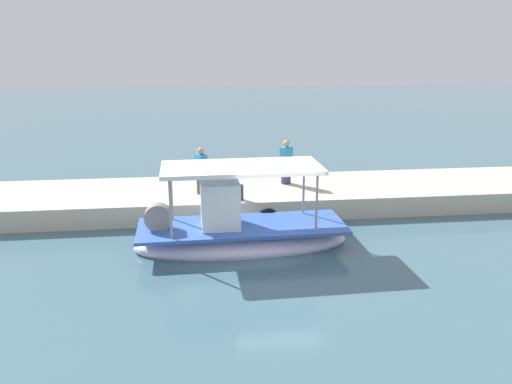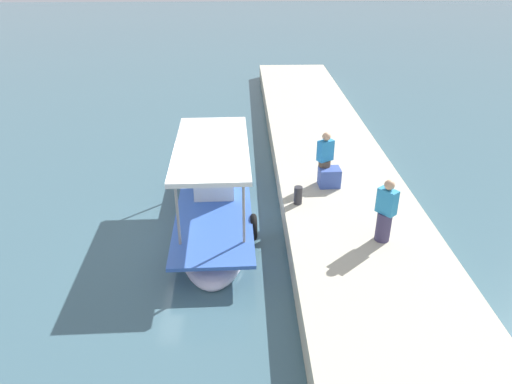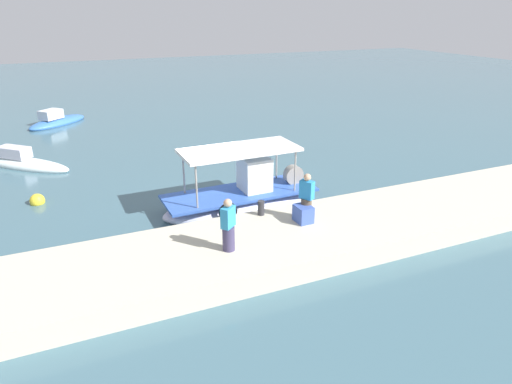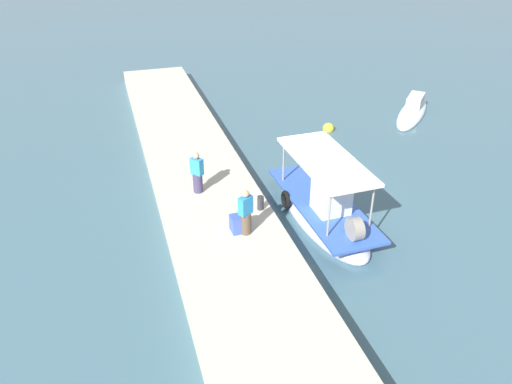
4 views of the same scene
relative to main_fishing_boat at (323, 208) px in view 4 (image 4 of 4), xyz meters
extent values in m
plane|color=#416472|center=(-1.07, 0.36, -0.45)|extent=(120.00, 120.00, 0.00)
cube|color=beige|center=(-1.07, -3.92, -0.09)|extent=(36.00, 3.88, 0.73)
ellipsoid|color=silver|center=(-0.09, 0.00, -0.33)|extent=(6.39, 2.24, 0.94)
cube|color=#375FB9|center=(-0.09, 0.00, 0.19)|extent=(6.14, 2.23, 0.10)
cube|color=white|center=(0.54, 0.02, 0.86)|extent=(1.13, 1.18, 1.45)
cylinder|color=gray|center=(1.92, 0.85, 1.02)|extent=(0.07, 0.07, 1.77)
cylinder|color=gray|center=(1.95, -0.74, 1.02)|extent=(0.07, 0.07, 1.77)
cylinder|color=gray|center=(-2.14, 0.75, 1.02)|extent=(0.07, 0.07, 1.77)
cylinder|color=gray|center=(-2.11, -0.84, 1.02)|extent=(0.07, 0.07, 1.77)
cube|color=white|center=(-0.09, 0.00, 1.97)|extent=(4.61, 2.09, 0.12)
torus|color=black|center=(-1.02, -1.11, -0.01)|extent=(0.74, 0.20, 0.74)
cylinder|color=gray|center=(2.32, 0.06, 0.59)|extent=(0.81, 0.37, 0.80)
cylinder|color=brown|center=(1.02, -3.32, 0.66)|extent=(0.50, 0.50, 0.77)
cube|color=#2989CF|center=(1.02, -3.32, 1.36)|extent=(0.45, 0.53, 0.63)
sphere|color=tan|center=(1.02, -3.32, 1.80)|extent=(0.25, 0.25, 0.25)
cylinder|color=#3D3759|center=(-2.17, -4.29, 0.66)|extent=(0.52, 0.52, 0.77)
cube|color=#2F91C8|center=(-2.17, -4.29, 1.37)|extent=(0.53, 0.50, 0.64)
sphere|color=tan|center=(-2.17, -4.29, 1.81)|extent=(0.25, 0.25, 0.25)
cylinder|color=#2D2D33|center=(-0.25, -2.39, 0.54)|extent=(0.24, 0.24, 0.52)
cube|color=#3C58AD|center=(0.83, -3.46, 0.56)|extent=(0.53, 0.66, 0.58)
sphere|color=yellow|center=(-7.60, 3.73, -0.33)|extent=(0.60, 0.60, 0.60)
ellipsoid|color=white|center=(-8.23, 9.18, -0.36)|extent=(4.88, 4.71, 0.68)
cube|color=silver|center=(-8.63, 9.56, 0.25)|extent=(1.73, 1.69, 0.54)
camera|label=1|loc=(1.19, 14.18, 5.39)|focal=35.91mm
camera|label=2|loc=(-12.00, -0.81, 6.88)|focal=33.24mm
camera|label=3|loc=(-6.25, -15.68, 7.04)|focal=32.03mm
camera|label=4|loc=(14.07, -7.05, 9.85)|focal=34.46mm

